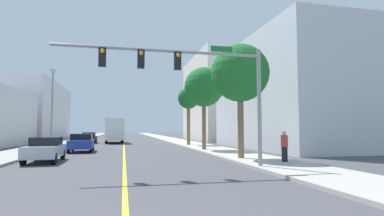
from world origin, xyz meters
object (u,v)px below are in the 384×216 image
(traffic_signal_mast, at_px, (193,74))
(pedestrian, at_px, (284,146))
(car_red, at_px, (116,135))
(delivery_truck, at_px, (115,130))
(car_black, at_px, (89,138))
(car_silver, at_px, (45,149))
(street_lamp, at_px, (52,104))
(palm_near, at_px, (240,74))
(car_blue, at_px, (82,143))
(palm_far, at_px, (189,99))
(palm_mid, at_px, (204,88))

(traffic_signal_mast, relative_size, pedestrian, 5.85)
(car_red, xyz_separation_m, delivery_truck, (0.14, -14.52, 0.98))
(car_black, distance_m, car_silver, 22.81)
(car_black, bearing_deg, car_red, -102.00)
(car_black, distance_m, pedestrian, 30.04)
(street_lamp, relative_size, car_silver, 1.86)
(palm_near, relative_size, car_red, 1.82)
(street_lamp, bearing_deg, car_blue, -45.13)
(palm_near, height_order, delivery_truck, palm_near)
(palm_near, bearing_deg, pedestrian, -59.86)
(delivery_truck, bearing_deg, traffic_signal_mast, -83.46)
(car_silver, xyz_separation_m, pedestrian, (13.13, -4.23, 0.23))
(car_blue, bearing_deg, street_lamp, 132.48)
(traffic_signal_mast, distance_m, delivery_truck, 29.18)
(palm_near, bearing_deg, car_silver, 171.98)
(palm_far, relative_size, car_red, 1.65)
(palm_far, xyz_separation_m, car_blue, (-10.63, -6.52, -4.51))
(delivery_truck, bearing_deg, car_black, -176.11)
(car_red, bearing_deg, car_black, -101.31)
(street_lamp, relative_size, car_blue, 1.88)
(palm_mid, relative_size, palm_far, 1.11)
(car_black, relative_size, car_silver, 1.05)
(car_blue, distance_m, car_red, 30.18)
(car_silver, bearing_deg, delivery_truck, -99.53)
(car_silver, bearing_deg, palm_mid, -152.76)
(car_black, bearing_deg, car_blue, 93.64)
(car_black, bearing_deg, delivery_truck, -174.20)
(palm_mid, xyz_separation_m, palm_far, (0.30, 7.86, -0.30))
(palm_near, bearing_deg, delivery_truck, 108.59)
(traffic_signal_mast, bearing_deg, car_silver, 143.89)
(car_silver, bearing_deg, car_black, -91.54)
(car_blue, relative_size, car_black, 0.94)
(street_lamp, relative_size, car_black, 1.77)
(street_lamp, distance_m, car_red, 27.73)
(traffic_signal_mast, bearing_deg, palm_far, 78.38)
(palm_near, xyz_separation_m, car_red, (-8.48, 39.31, -4.68))
(car_black, height_order, delivery_truck, delivery_truck)
(palm_near, relative_size, delivery_truck, 0.96)
(palm_far, bearing_deg, palm_mid, -92.18)
(palm_far, distance_m, delivery_truck, 12.85)
(palm_far, xyz_separation_m, pedestrian, (1.45, -18.31, -4.31))
(traffic_signal_mast, relative_size, car_silver, 2.47)
(palm_near, relative_size, palm_mid, 0.99)
(palm_mid, relative_size, car_black, 1.74)
(car_silver, bearing_deg, palm_far, -131.10)
(car_blue, bearing_deg, car_red, 83.62)
(traffic_signal_mast, xyz_separation_m, palm_far, (4.04, 19.65, 0.75))
(traffic_signal_mast, xyz_separation_m, street_lamp, (-9.66, 16.22, -0.29))
(palm_mid, height_order, car_red, palm_mid)
(traffic_signal_mast, xyz_separation_m, car_silver, (-7.63, 5.57, -3.79))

